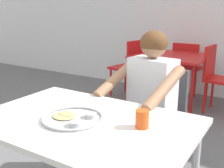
# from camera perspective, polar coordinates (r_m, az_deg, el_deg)

# --- Properties ---
(table_foreground) EXTENTS (1.21, 0.80, 0.74)m
(table_foreground) POSITION_cam_1_polar(r_m,az_deg,el_deg) (1.58, -5.71, -9.79)
(table_foreground) COLOR silver
(table_foreground) RESTS_ON ground
(thali_tray) EXTENTS (0.34, 0.34, 0.03)m
(thali_tray) POSITION_cam_1_polar(r_m,az_deg,el_deg) (1.55, -8.08, -6.95)
(thali_tray) COLOR #B7BABF
(thali_tray) RESTS_ON table_foreground
(drinking_cup) EXTENTS (0.07, 0.07, 0.09)m
(drinking_cup) POSITION_cam_1_polar(r_m,az_deg,el_deg) (1.43, 6.26, -7.08)
(drinking_cup) COLOR #D84C19
(drinking_cup) RESTS_ON table_foreground
(chair_foreground) EXTENTS (0.45, 0.44, 0.87)m
(chair_foreground) POSITION_cam_1_polar(r_m,az_deg,el_deg) (2.31, 9.62, -6.12)
(chair_foreground) COLOR #3F3F44
(chair_foreground) RESTS_ON ground
(diner_foreground) EXTENTS (0.55, 0.59, 1.18)m
(diner_foreground) POSITION_cam_1_polar(r_m,az_deg,el_deg) (2.06, 6.88, -2.60)
(diner_foreground) COLOR #292929
(diner_foreground) RESTS_ON ground
(table_background_red) EXTENTS (0.96, 0.87, 0.72)m
(table_background_red) POSITION_cam_1_polar(r_m,az_deg,el_deg) (3.89, 12.09, 4.75)
(table_background_red) COLOR red
(table_background_red) RESTS_ON ground
(chair_red_left) EXTENTS (0.51, 0.50, 0.88)m
(chair_red_left) POSITION_cam_1_polar(r_m,az_deg,el_deg) (4.18, 3.84, 4.06)
(chair_red_left) COLOR red
(chair_red_left) RESTS_ON ground
(chair_red_right) EXTENTS (0.42, 0.42, 0.87)m
(chair_red_right) POSITION_cam_1_polar(r_m,az_deg,el_deg) (3.83, 20.72, 1.90)
(chair_red_right) COLOR red
(chair_red_right) RESTS_ON ground
(chair_red_far) EXTENTS (0.46, 0.42, 0.82)m
(chair_red_far) POSITION_cam_1_polar(r_m,az_deg,el_deg) (4.51, 15.25, 4.06)
(chair_red_far) COLOR red
(chair_red_far) RESTS_ON ground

